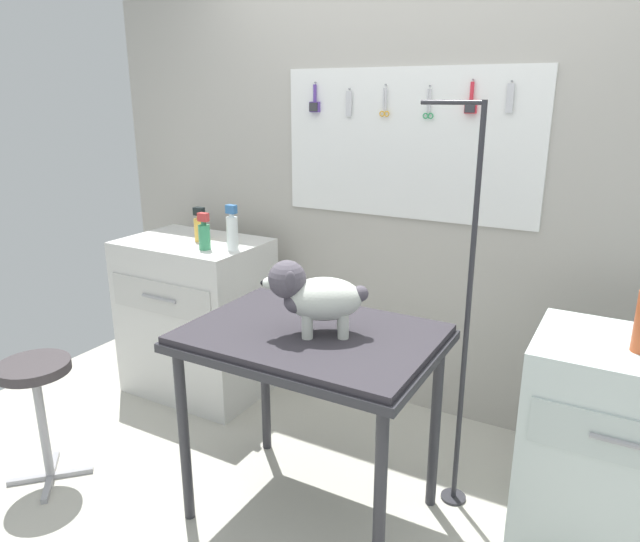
# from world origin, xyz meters

# --- Properties ---
(ground) EXTENTS (4.40, 4.00, 0.04)m
(ground) POSITION_xyz_m (0.00, 0.00, -0.02)
(ground) COLOR #B7B5A7
(rear_wall_panel) EXTENTS (4.00, 0.11, 2.30)m
(rear_wall_panel) POSITION_xyz_m (-0.00, 1.28, 1.16)
(rear_wall_panel) COLOR #B0ACA3
(rear_wall_panel) RESTS_ON ground
(grooming_table) EXTENTS (0.99, 0.70, 0.84)m
(grooming_table) POSITION_xyz_m (-0.01, 0.19, 0.76)
(grooming_table) COLOR #2D2D33
(grooming_table) RESTS_ON ground
(grooming_arm) EXTENTS (0.30, 0.11, 1.71)m
(grooming_arm) POSITION_xyz_m (0.49, 0.56, 0.80)
(grooming_arm) COLOR #2D2D33
(grooming_arm) RESTS_ON ground
(dog) EXTENTS (0.39, 0.31, 0.29)m
(dog) POSITION_xyz_m (0.01, 0.17, 1.00)
(dog) COLOR silver
(dog) RESTS_ON grooming_table
(counter_left) EXTENTS (0.80, 0.58, 0.93)m
(counter_left) POSITION_xyz_m (-1.16, 0.81, 0.47)
(counter_left) COLOR silver
(counter_left) RESTS_ON ground
(cabinet_right) EXTENTS (0.68, 0.54, 0.86)m
(cabinet_right) POSITION_xyz_m (1.11, 0.58, 0.43)
(cabinet_right) COLOR silver
(cabinet_right) RESTS_ON ground
(stool) EXTENTS (0.31, 0.31, 0.60)m
(stool) POSITION_xyz_m (-1.19, -0.23, 0.48)
(stool) COLOR #9E9EA3
(stool) RESTS_ON ground
(pump_bottle_white) EXTENTS (0.06, 0.06, 0.20)m
(pump_bottle_white) POSITION_xyz_m (-0.97, 0.70, 1.01)
(pump_bottle_white) COLOR #3A9462
(pump_bottle_white) RESTS_ON counter_left
(shampoo_bottle) EXTENTS (0.06, 0.06, 0.24)m
(shampoo_bottle) POSITION_xyz_m (-0.83, 0.76, 1.04)
(shampoo_bottle) COLOR white
(shampoo_bottle) RESTS_ON counter_left
(spray_bottle_tall) EXTENTS (0.07, 0.07, 0.19)m
(spray_bottle_tall) POSITION_xyz_m (-1.11, 0.83, 1.01)
(spray_bottle_tall) COLOR gold
(spray_bottle_tall) RESTS_ON counter_left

